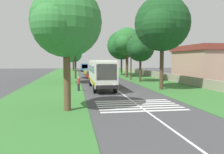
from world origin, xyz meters
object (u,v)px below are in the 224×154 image
object	(u,v)px
roadside_tree_left_1	(65,24)
roadside_tree_right_1	(140,48)
roadside_tree_left_0	(73,54)
utility_pole	(131,57)
trailing_car_0	(91,75)
trailing_car_1	(103,73)
coach_bus	(101,72)
trailing_car_3	(99,71)
roadside_tree_left_3	(74,36)
pedestrian	(79,84)
roadside_tree_right_3	(161,25)
roadside_building	(205,63)
trailing_minibus_0	(84,67)
roadside_tree_right_2	(121,46)
roadside_tree_right_0	(126,42)
roadside_tree_left_2	(66,34)
trailing_car_2	(87,72)

from	to	relation	value
roadside_tree_left_1	roadside_tree_right_1	distance (m)	24.13
roadside_tree_left_0	roadside_tree_left_1	world-z (taller)	roadside_tree_left_1
utility_pole	trailing_car_0	bearing A→B (deg)	50.63
trailing_car_1	roadside_tree_right_1	distance (m)	17.76
roadside_tree_left_0	coach_bus	bearing A→B (deg)	-175.46
trailing_car_3	roadside_tree_left_3	world-z (taller)	roadside_tree_left_3
utility_pole	pedestrian	world-z (taller)	utility_pole
trailing_car_0	roadside_tree_right_3	distance (m)	22.55
roadside_tree_left_3	roadside_building	world-z (taller)	roadside_tree_left_3
trailing_car_0	trailing_minibus_0	distance (m)	29.04
roadside_tree_right_2	roadside_building	world-z (taller)	roadside_tree_right_2
coach_bus	roadside_tree_right_2	distance (m)	27.79
coach_bus	roadside_tree_right_1	world-z (taller)	roadside_tree_right_1
roadside_tree_right_3	roadside_building	world-z (taller)	roadside_tree_right_3
coach_bus	pedestrian	distance (m)	3.66
coach_bus	roadside_building	distance (m)	21.61
roadside_tree_right_0	pedestrian	xyz separation A→B (m)	(-20.73, 10.40, -6.52)
roadside_building	roadside_tree_right_0	bearing A→B (deg)	50.73
roadside_tree_right_2	roadside_building	bearing A→B (deg)	-145.32
roadside_tree_left_1	roadside_tree_right_2	bearing A→B (deg)	-16.72
trailing_car_3	roadside_tree_left_2	size ratio (longest dim) A/B	0.39
roadside_tree_left_0	roadside_tree_right_2	distance (m)	26.08
roadside_tree_left_3	utility_pole	distance (m)	12.20
roadside_tree_left_0	roadside_tree_right_2	bearing A→B (deg)	-153.53
roadside_tree_left_3	roadside_tree_right_0	xyz separation A→B (m)	(1.71, -10.92, -0.91)
trailing_car_0	roadside_tree_right_2	xyz separation A→B (m)	(8.35, -7.83, 6.38)
pedestrian	roadside_tree_right_1	bearing A→B (deg)	-45.25
coach_bus	roadside_building	world-z (taller)	roadside_building
trailing_minibus_0	pedestrian	xyz separation A→B (m)	(-48.75, 2.67, -0.64)
trailing_car_2	roadside_tree_left_1	world-z (taller)	roadside_tree_left_1
trailing_car_0	utility_pole	world-z (taller)	utility_pole
roadside_tree_left_1	roadside_tree_right_0	distance (m)	33.64
trailing_car_0	roadside_tree_right_0	xyz separation A→B (m)	(1.00, -7.63, 6.76)
roadside_tree_left_1	pedestrian	size ratio (longest dim) A/B	5.34
trailing_car_2	trailing_car_0	bearing A→B (deg)	179.85
roadside_tree_right_3	utility_pole	distance (m)	14.73
trailing_car_2	utility_pole	distance (m)	20.46
trailing_car_3	pedestrian	distance (m)	38.61
roadside_building	coach_bus	bearing A→B (deg)	114.54
coach_bus	trailing_minibus_0	bearing A→B (deg)	0.32
trailing_minibus_0	roadside_tree_left_0	bearing A→B (deg)	54.28
roadside_tree_left_3	roadside_tree_right_2	size ratio (longest dim) A/B	1.11
roadside_tree_left_0	pedestrian	xyz separation A→B (m)	(-51.39, -1.01, -4.69)
roadside_tree_left_0	roadside_building	bearing A→B (deg)	-149.86
trailing_car_2	trailing_minibus_0	size ratio (longest dim) A/B	0.72
trailing_car_1	roadside_tree_right_0	distance (m)	10.03
roadside_tree_left_3	trailing_car_2	bearing A→B (deg)	-13.51
trailing_car_1	pedestrian	distance (m)	27.58
trailing_car_2	roadside_tree_left_1	xyz separation A→B (m)	(-43.72, 3.90, 5.68)
coach_bus	trailing_minibus_0	world-z (taller)	coach_bus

